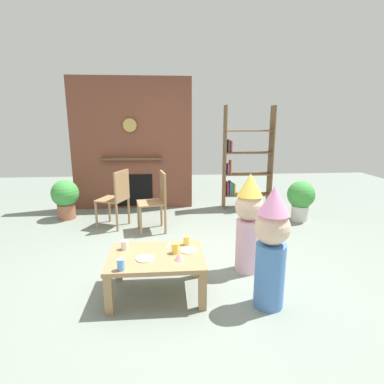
% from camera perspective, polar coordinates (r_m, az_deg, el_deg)
% --- Properties ---
extents(ground_plane, '(12.00, 12.00, 0.00)m').
position_cam_1_polar(ground_plane, '(3.70, -1.86, -13.52)').
color(ground_plane, gray).
extents(brick_fireplace_feature, '(2.20, 0.28, 2.40)m').
position_cam_1_polar(brick_fireplace_feature, '(5.95, -10.84, 8.46)').
color(brick_fireplace_feature, brown).
rests_on(brick_fireplace_feature, ground_plane).
extents(bookshelf, '(0.90, 0.28, 1.90)m').
position_cam_1_polar(bookshelf, '(5.94, 9.48, 5.21)').
color(bookshelf, brown).
rests_on(bookshelf, ground_plane).
extents(coffee_table, '(0.91, 0.68, 0.40)m').
position_cam_1_polar(coffee_table, '(3.07, -6.49, -12.46)').
color(coffee_table, '#9E7A51').
rests_on(coffee_table, ground_plane).
extents(paper_cup_near_left, '(0.07, 0.07, 0.10)m').
position_cam_1_polar(paper_cup_near_left, '(2.80, -12.85, -12.79)').
color(paper_cup_near_left, '#669EE0').
rests_on(paper_cup_near_left, coffee_table).
extents(paper_cup_near_right, '(0.06, 0.06, 0.09)m').
position_cam_1_polar(paper_cup_near_right, '(3.25, -0.99, -8.82)').
color(paper_cup_near_right, '#F2CC4C').
rests_on(paper_cup_near_right, coffee_table).
extents(paper_cup_center, '(0.07, 0.07, 0.09)m').
position_cam_1_polar(paper_cup_center, '(3.21, -12.20, -9.43)').
color(paper_cup_center, silver).
rests_on(paper_cup_center, coffee_table).
extents(paper_cup_far_left, '(0.07, 0.07, 0.10)m').
position_cam_1_polar(paper_cup_far_left, '(3.06, -3.05, -10.19)').
color(paper_cup_far_left, '#F2CC4C').
rests_on(paper_cup_far_left, coffee_table).
extents(paper_plate_front, '(0.16, 0.16, 0.01)m').
position_cam_1_polar(paper_plate_front, '(3.11, -0.63, -10.61)').
color(paper_plate_front, white).
rests_on(paper_plate_front, coffee_table).
extents(paper_plate_rear, '(0.17, 0.17, 0.01)m').
position_cam_1_polar(paper_plate_rear, '(2.98, -8.53, -11.91)').
color(paper_plate_rear, white).
rests_on(paper_plate_rear, coffee_table).
extents(birthday_cake_slice, '(0.10, 0.10, 0.06)m').
position_cam_1_polar(birthday_cake_slice, '(2.92, -2.34, -11.75)').
color(birthday_cake_slice, pink).
rests_on(birthday_cake_slice, coffee_table).
extents(table_fork, '(0.05, 0.15, 0.01)m').
position_cam_1_polar(table_fork, '(3.24, -4.32, -9.74)').
color(table_fork, silver).
rests_on(table_fork, coffee_table).
extents(child_with_cone_hat, '(0.31, 0.31, 1.11)m').
position_cam_1_polar(child_with_cone_hat, '(2.85, 14.27, -9.35)').
color(child_with_cone_hat, '#4C7FC6').
rests_on(child_with_cone_hat, ground_plane).
extents(child_in_pink, '(0.31, 0.31, 1.11)m').
position_cam_1_polar(child_in_pink, '(3.46, 10.29, -5.18)').
color(child_in_pink, '#EAB2C6').
rests_on(child_in_pink, ground_plane).
extents(dining_chair_left, '(0.52, 0.52, 0.90)m').
position_cam_1_polar(dining_chair_left, '(4.96, -13.52, -0.60)').
color(dining_chair_left, '#9E7A51').
rests_on(dining_chair_left, ground_plane).
extents(dining_chair_middle, '(0.46, 0.46, 0.90)m').
position_cam_1_polar(dining_chair_middle, '(4.70, -6.39, -1.06)').
color(dining_chair_middle, '#9E7A51').
rests_on(dining_chair_middle, ground_plane).
extents(potted_plant_tall, '(0.45, 0.45, 0.67)m').
position_cam_1_polar(potted_plant_tall, '(5.48, 19.23, -1.00)').
color(potted_plant_tall, beige).
rests_on(potted_plant_tall, ground_plane).
extents(potted_plant_short, '(0.45, 0.45, 0.67)m').
position_cam_1_polar(potted_plant_short, '(5.67, -22.11, -0.81)').
color(potted_plant_short, '#9E5B42').
rests_on(potted_plant_short, ground_plane).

